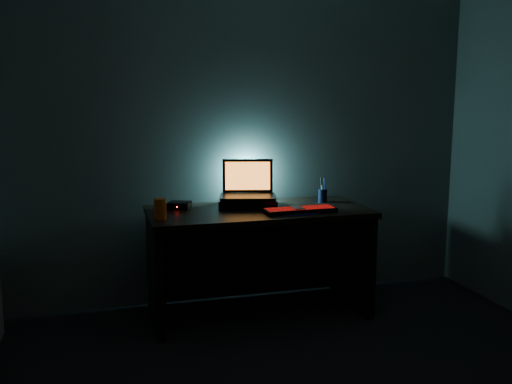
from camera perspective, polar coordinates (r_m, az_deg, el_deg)
room at (r=2.32m, az=11.13°, el=2.76°), size 3.50×4.00×2.50m
desk at (r=4.00m, az=0.04°, el=-5.19°), size 1.50×0.70×0.75m
riser at (r=3.99m, az=-0.82°, el=-1.01°), size 0.46×0.39×0.06m
laptop at (r=4.02m, az=-0.83°, el=0.38°), size 0.43×0.36×0.26m
keyboard at (r=3.80m, az=4.40°, el=-1.80°), size 0.49×0.17×0.03m
mousepad at (r=3.79m, az=4.17°, el=-2.03°), size 0.22×0.20×0.00m
mouse at (r=3.79m, az=4.17°, el=-1.75°), size 0.07×0.11×0.03m
pen_cup at (r=4.18m, az=6.68°, el=-0.35°), size 0.08×0.08×0.09m
juice_glass at (r=3.62m, az=-9.55°, el=-1.67°), size 0.08×0.08×0.13m
router at (r=3.93m, az=-7.66°, el=-1.33°), size 0.18×0.17×0.05m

